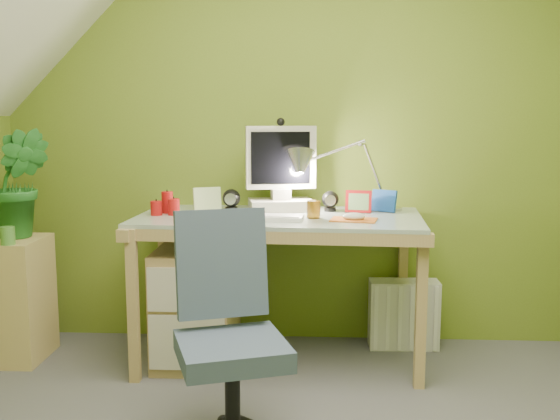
{
  "coord_description": "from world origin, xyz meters",
  "views": [
    {
      "loc": [
        0.17,
        -2.14,
        1.32
      ],
      "look_at": [
        0.0,
        1.0,
        0.85
      ],
      "focal_mm": 42.0,
      "sensor_mm": 36.0,
      "label": 1
    }
  ],
  "objects_px": {
    "radiator": "(404,314)",
    "task_chair": "(232,350)",
    "monitor": "(281,161)",
    "desk_lamp": "(364,160)",
    "side_ledge": "(21,299)",
    "potted_plant": "(19,183)",
    "desk": "(279,289)"
  },
  "relations": [
    {
      "from": "task_chair",
      "to": "radiator",
      "type": "distance_m",
      "value": 1.47
    },
    {
      "from": "monitor",
      "to": "potted_plant",
      "type": "bearing_deg",
      "value": 175.54
    },
    {
      "from": "potted_plant",
      "to": "radiator",
      "type": "height_order",
      "value": "potted_plant"
    },
    {
      "from": "desk",
      "to": "monitor",
      "type": "distance_m",
      "value": 0.69
    },
    {
      "from": "side_ledge",
      "to": "task_chair",
      "type": "bearing_deg",
      "value": -36.43
    },
    {
      "from": "monitor",
      "to": "potted_plant",
      "type": "distance_m",
      "value": 1.4
    },
    {
      "from": "desk",
      "to": "task_chair",
      "type": "height_order",
      "value": "task_chair"
    },
    {
      "from": "radiator",
      "to": "desk_lamp",
      "type": "bearing_deg",
      "value": -169.44
    },
    {
      "from": "desk_lamp",
      "to": "radiator",
      "type": "relative_size",
      "value": 1.46
    },
    {
      "from": "desk_lamp",
      "to": "radiator",
      "type": "distance_m",
      "value": 0.91
    },
    {
      "from": "desk",
      "to": "potted_plant",
      "type": "relative_size",
      "value": 2.53
    },
    {
      "from": "desk",
      "to": "potted_plant",
      "type": "height_order",
      "value": "potted_plant"
    },
    {
      "from": "radiator",
      "to": "task_chair",
      "type": "bearing_deg",
      "value": -125.36
    },
    {
      "from": "task_chair",
      "to": "radiator",
      "type": "relative_size",
      "value": 2.16
    },
    {
      "from": "monitor",
      "to": "desk_lamp",
      "type": "height_order",
      "value": "desk_lamp"
    },
    {
      "from": "side_ledge",
      "to": "desk",
      "type": "bearing_deg",
      "value": 2.0
    },
    {
      "from": "task_chair",
      "to": "desk_lamp",
      "type": "bearing_deg",
      "value": 44.57
    },
    {
      "from": "desk_lamp",
      "to": "side_ledge",
      "type": "height_order",
      "value": "desk_lamp"
    },
    {
      "from": "monitor",
      "to": "task_chair",
      "type": "xyz_separation_m",
      "value": [
        -0.13,
        -1.15,
        -0.64
      ]
    },
    {
      "from": "desk",
      "to": "desk_lamp",
      "type": "bearing_deg",
      "value": 25.07
    },
    {
      "from": "monitor",
      "to": "side_ledge",
      "type": "relative_size",
      "value": 0.83
    },
    {
      "from": "desk",
      "to": "potted_plant",
      "type": "distance_m",
      "value": 1.49
    },
    {
      "from": "desk_lamp",
      "to": "radiator",
      "type": "height_order",
      "value": "desk_lamp"
    },
    {
      "from": "desk_lamp",
      "to": "potted_plant",
      "type": "distance_m",
      "value": 1.85
    },
    {
      "from": "monitor",
      "to": "desk_lamp",
      "type": "bearing_deg",
      "value": -11.81
    },
    {
      "from": "task_chair",
      "to": "monitor",
      "type": "bearing_deg",
      "value": 64.84
    },
    {
      "from": "monitor",
      "to": "radiator",
      "type": "bearing_deg",
      "value": -7.68
    },
    {
      "from": "desk_lamp",
      "to": "side_ledge",
      "type": "relative_size",
      "value": 0.85
    },
    {
      "from": "desk_lamp",
      "to": "potted_plant",
      "type": "xyz_separation_m",
      "value": [
        -1.83,
        -0.18,
        -0.12
      ]
    },
    {
      "from": "desk_lamp",
      "to": "radiator",
      "type": "bearing_deg",
      "value": 10.89
    },
    {
      "from": "desk_lamp",
      "to": "task_chair",
      "type": "height_order",
      "value": "desk_lamp"
    },
    {
      "from": "monitor",
      "to": "radiator",
      "type": "distance_m",
      "value": 1.11
    }
  ]
}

